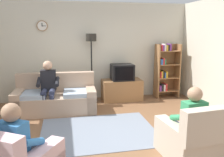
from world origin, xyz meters
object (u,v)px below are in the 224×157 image
Objects in this scene: couch at (56,99)px; tv at (122,72)px; person_in_left_armchair at (19,142)px; person_in_right_armchair at (190,118)px; tv_stand at (122,90)px; floor_lamp at (91,49)px; armchair_near_bookshelf at (192,140)px; bookshelf at (165,70)px; person_on_couch at (48,84)px.

tv is (1.79, 0.57, 0.49)m from couch.
person_in_left_armchair and person_in_right_armchair have the same top height.
person_in_right_armchair is (0.29, -3.10, 0.31)m from tv_stand.
floor_lamp is 3.67m from armchair_near_bookshelf.
tv is 4.00m from person_in_left_armchair.
bookshelf reaches higher than tv.
tv_stand is at bearing 18.45° from couch.
couch is 1.76× the size of tv_stand.
floor_lamp is 1.65× the size of person_in_left_armchair.
tv is 3.10m from person_in_right_armchair.
couch reaches higher than tv_stand.
tv is 1.06m from floor_lamp.
person_in_left_armchair reaches higher than tv_stand.
person_in_left_armchair is at bearing -93.74° from person_on_couch.
person_in_left_armchair is (-0.18, -2.69, -0.09)m from person_on_couch.
bookshelf is at bearing 72.07° from person_in_right_armchair.
couch is at bearing 83.34° from person_in_left_armchair.
armchair_near_bookshelf is 0.33m from person_in_right_armchair.
armchair_near_bookshelf is 3.38m from person_on_couch.
person_in_left_armchair is 2.44m from person_in_right_armchair.
couch is 3.27m from person_in_right_armchair.
tv_stand is at bearing 20.02° from person_on_couch.
floor_lamp is 1.49× the size of person_on_couch.
person_on_couch is at bearing -144.09° from floor_lamp.
couch is 1.24× the size of bookshelf.
person_in_right_armchair is at bearing -50.17° from couch.
floor_lamp reaches higher than person_in_right_armchair.
bookshelf is 1.65× the size of armchair_near_bookshelf.
person_in_right_armchair is at bearing 7.07° from person_in_left_armchair.
tv_stand is 1.16× the size of armchair_near_bookshelf.
armchair_near_bookshelf is 0.85× the size of person_in_right_armchair.
person_in_left_armchair is at bearing -121.94° from tv_stand.
tv is 0.32× the size of floor_lamp.
tv_stand is 0.59× the size of floor_lamp.
floor_lamp is (-2.15, 0.03, 0.64)m from bookshelf.
person_in_left_armchair is (-2.12, -3.38, -0.20)m from tv.
floor_lamp reaches higher than bookshelf.
bookshelf is 1.40× the size of person_in_left_armchair.
couch is 3.23× the size of tv.
person_on_couch is at bearing 86.26° from person_in_left_armchair.
couch and armchair_near_bookshelf have the same top height.
person_in_right_armchair is (2.42, 0.30, 0.00)m from person_in_left_armchair.
tv reaches higher than armchair_near_bookshelf.
tv_stand is 0.98× the size of person_in_left_armchair.
person_on_couch reaches higher than armchair_near_bookshelf.
person_on_couch reaches higher than person_in_right_armchair.
bookshelf is 3.46m from armchair_near_bookshelf.
person_in_right_armchair is (1.12, -3.20, -0.85)m from floor_lamp.
couch is 1.95m from tv.
armchair_near_bookshelf is 2.45m from person_in_left_armchair.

